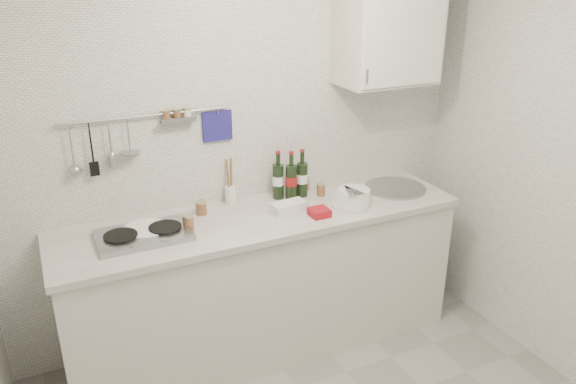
% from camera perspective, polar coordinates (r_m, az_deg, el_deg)
% --- Properties ---
extents(back_wall, '(3.00, 0.02, 2.50)m').
position_cam_1_polar(back_wall, '(3.47, -4.64, 4.52)').
color(back_wall, silver).
rests_on(back_wall, floor).
extents(counter, '(2.44, 0.64, 0.96)m').
position_cam_1_polar(counter, '(3.56, -2.39, -9.41)').
color(counter, beige).
rests_on(counter, floor).
extents(wall_rail, '(0.98, 0.09, 0.34)m').
position_cam_1_polar(wall_rail, '(3.24, -14.46, 5.82)').
color(wall_rail, '#93969B').
rests_on(wall_rail, back_wall).
extents(wall_cabinet, '(0.60, 0.38, 0.70)m').
position_cam_1_polar(wall_cabinet, '(3.59, 10.21, 16.27)').
color(wall_cabinet, beige).
rests_on(wall_cabinet, back_wall).
extents(plate_stack_hob, '(0.26, 0.26, 0.03)m').
position_cam_1_polar(plate_stack_hob, '(3.19, -14.27, -3.83)').
color(plate_stack_hob, '#4E5CB0').
rests_on(plate_stack_hob, counter).
extents(plate_stack_sink, '(0.25, 0.24, 0.10)m').
position_cam_1_polar(plate_stack_sink, '(3.48, 6.54, -0.55)').
color(plate_stack_sink, white).
rests_on(plate_stack_sink, counter).
extents(wine_bottles, '(0.22, 0.12, 0.31)m').
position_cam_1_polar(wine_bottles, '(3.51, 0.26, 1.78)').
color(wine_bottles, black).
rests_on(wine_bottles, counter).
extents(butter_dish, '(0.22, 0.13, 0.06)m').
position_cam_1_polar(butter_dish, '(3.35, 0.09, -1.56)').
color(butter_dish, white).
rests_on(butter_dish, counter).
extents(strawberry_punnet, '(0.11, 0.11, 0.05)m').
position_cam_1_polar(strawberry_punnet, '(3.31, 3.21, -2.08)').
color(strawberry_punnet, red).
rests_on(strawberry_punnet, counter).
extents(utensil_crock, '(0.07, 0.07, 0.30)m').
position_cam_1_polar(utensil_crock, '(3.48, -5.86, -0.02)').
color(utensil_crock, white).
rests_on(utensil_crock, counter).
extents(jar_a, '(0.07, 0.07, 0.08)m').
position_cam_1_polar(jar_a, '(3.36, -8.80, -1.58)').
color(jar_a, brown).
rests_on(jar_a, counter).
extents(jar_b, '(0.06, 0.06, 0.08)m').
position_cam_1_polar(jar_b, '(3.68, 1.75, 0.86)').
color(jar_b, brown).
rests_on(jar_b, counter).
extents(jar_c, '(0.06, 0.06, 0.08)m').
position_cam_1_polar(jar_c, '(3.59, 3.36, 0.27)').
color(jar_c, brown).
rests_on(jar_c, counter).
extents(jar_d, '(0.07, 0.07, 0.09)m').
position_cam_1_polar(jar_d, '(3.18, -10.10, -3.05)').
color(jar_d, brown).
rests_on(jar_d, counter).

